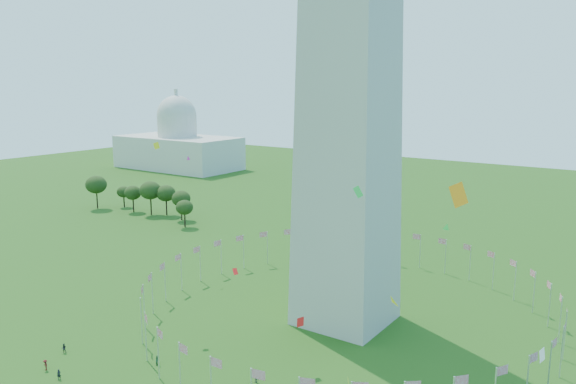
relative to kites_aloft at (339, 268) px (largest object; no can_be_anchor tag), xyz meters
The scene contains 4 objects.
flag_ring 29.39m from the kites_aloft, 115.93° to the left, with size 80.24×80.24×9.00m.
capitol_building 244.62m from the kites_aloft, 141.36° to the left, with size 70.00×35.00×46.00m, color beige, non-canonical shape.
kites_aloft is the anchor object (origin of this frame).
tree_line_west 134.89m from the kites_aloft, 151.80° to the left, with size 55.31×15.20×12.50m.
Camera 1 is at (51.48, -44.80, 47.36)m, focal length 35.00 mm.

